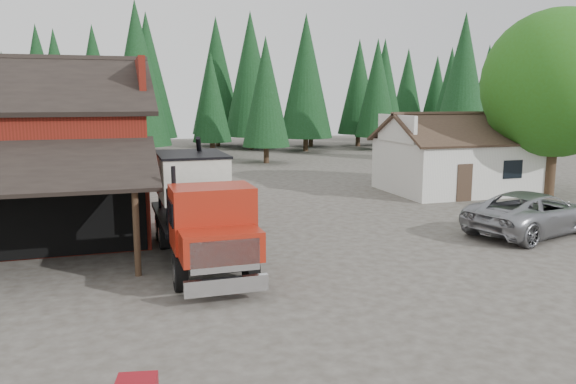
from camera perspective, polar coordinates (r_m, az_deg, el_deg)
name	(u,v)px	position (r m, az deg, el deg)	size (l,w,h in m)	color
ground	(331,279)	(17.34, 4.41, -8.83)	(120.00, 120.00, 0.00)	#413C33
farmhouse	(457,163)	(34.33, 16.77, 2.85)	(8.60, 6.42, 4.65)	silver
deciduous_tree	(557,89)	(34.23, 25.66, 9.42)	(8.00, 8.00, 10.20)	#382619
conifer_backdrop	(178,152)	(57.86, -11.09, 4.02)	(76.00, 16.00, 16.00)	black
near_pine_b	(266,92)	(46.86, -2.26, 10.13)	(3.96, 3.96, 10.40)	#382619
near_pine_c	(463,80)	(49.95, 17.37, 10.83)	(4.84, 4.84, 12.40)	#382619
near_pine_d	(137,74)	(49.35, -15.05, 11.54)	(5.28, 5.28, 13.40)	#382619
feed_truck	(199,205)	(19.11, -9.03, -1.30)	(2.73, 9.01, 4.06)	black
silver_car	(533,213)	(24.75, 23.66, -1.94)	(2.87, 6.23, 1.73)	#9B9DA2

